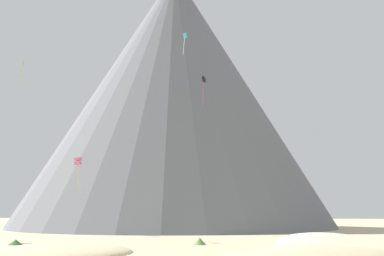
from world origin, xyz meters
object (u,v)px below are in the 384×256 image
Objects in this scene: bush_low_patch at (23,255)px; rock_massif at (173,96)px; kite_cyan_high at (185,39)px; kite_black_high at (204,80)px; kite_lime_mid at (23,67)px; bush_near_left at (200,241)px; kite_red_mid at (200,119)px; kite_magenta_mid at (157,123)px; kite_rainbow_low at (78,162)px; bush_mid_center at (343,250)px; bush_scatter_east at (16,242)px.

rock_massif is (-1.26, 69.20, 29.89)m from bush_low_patch.
kite_cyan_high is 8.58m from kite_black_high.
rock_massif is 24.53× the size of kite_lime_mid.
rock_massif is at bearing 103.79° from bush_near_left.
kite_red_mid is at bearing -62.56° from rock_massif.
kite_magenta_mid is at bearing -86.82° from rock_massif.
kite_black_high reaches higher than kite_red_mid.
kite_magenta_mid is 0.75× the size of kite_red_mid.
kite_rainbow_low is at bearing 176.82° from kite_red_mid.
kite_magenta_mid is at bearing 123.37° from bush_mid_center.
kite_rainbow_low is 0.85× the size of kite_red_mid.
kite_magenta_mid reaches higher than bush_near_left.
kite_rainbow_low is at bearing 138.33° from bush_near_left.
rock_massif reaches higher than kite_magenta_mid.
kite_cyan_high reaches higher than bush_mid_center.
rock_massif is 39.23m from kite_rainbow_low.
kite_rainbow_low is 27.14m from kite_black_high.
kite_black_high is (1.69, -6.40, 5.94)m from kite_red_mid.
kite_black_high is at bearing -63.01° from kite_rainbow_low.
bush_near_left is 42.54m from kite_red_mid.
kite_lime_mid is at bearing 120.88° from bush_scatter_east.
rock_massif reaches higher than kite_lime_mid.
kite_lime_mid is at bearing 160.49° from bush_near_left.
kite_black_high is (16.68, 33.49, 26.98)m from bush_scatter_east.
kite_lime_mid is at bearing -77.58° from kite_cyan_high.
bush_near_left is at bearing -144.32° from kite_black_high.
kite_red_mid is 8.90m from kite_black_high.
bush_mid_center is 15.79m from bush_near_left.
bush_mid_center is at bearing -66.28° from rock_massif.
bush_low_patch is 57.47m from kite_red_mid.
kite_black_high is at bearing 130.30° from kite_cyan_high.
bush_near_left is at bearing -9.87° from kite_cyan_high.
kite_rainbow_low is at bearing -95.67° from kite_cyan_high.
kite_cyan_high is at bearing 102.91° from bush_near_left.
kite_lime_mid is 0.64× the size of kite_black_high.
rock_massif is at bearing 91.05° from bush_low_patch.
bush_scatter_east is at bearing 120.86° from bush_low_patch.
bush_scatter_east is at bearing -176.22° from kite_black_high.
rock_massif is at bearing 120.57° from kite_magenta_mid.
kite_red_mid is (8.42, -16.21, -8.83)m from rock_massif.
kite_cyan_high is at bearing 120.72° from bush_mid_center.
rock_massif is at bearing -17.24° from kite_rainbow_low.
kite_red_mid is (7.19, 5.88, 1.77)m from kite_magenta_mid.
kite_magenta_mid is at bearing -44.91° from kite_rainbow_low.
bush_near_left is at bearing 9.14° from bush_scatter_east.
kite_cyan_high is at bearing -74.67° from kite_rainbow_low.
kite_magenta_mid is (15.44, 21.22, -4.80)m from kite_lime_mid.
kite_black_high is (24.33, 20.70, 2.92)m from kite_lime_mid.
kite_black_high reaches higher than bush_near_left.
kite_lime_mid reaches higher than bush_low_patch.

